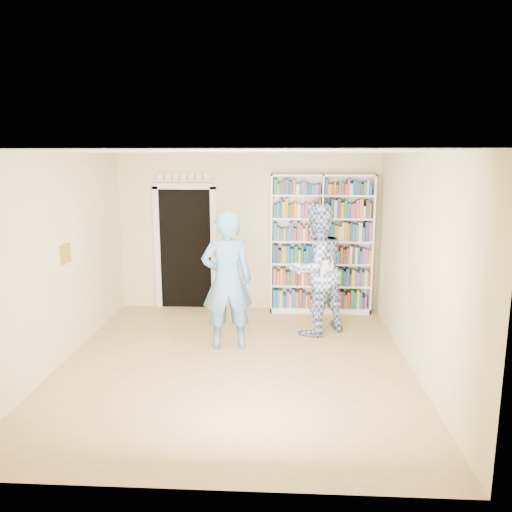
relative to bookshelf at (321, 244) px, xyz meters
The scene contains 11 objects.
floor 2.92m from the bookshelf, 118.21° to the right, with size 5.00×5.00×0.00m, color #A77E51.
ceiling 3.06m from the bookshelf, 118.21° to the right, with size 5.00×5.00×0.00m, color white.
wall_back 1.28m from the bookshelf, behind, with size 4.50×4.50×0.00m, color beige.
wall_left 4.22m from the bookshelf, 146.24° to the right, with size 5.00×5.00×0.00m, color beige.
wall_right 2.55m from the bookshelf, 67.06° to the right, with size 5.00×5.00×0.00m, color beige.
bookshelf is the anchor object (origin of this frame).
doorway 2.36m from the bookshelf, behind, with size 1.10×0.08×2.43m.
wall_art 4.10m from the bookshelf, 148.42° to the right, with size 0.03×0.25×0.25m, color brown.
man_blue 2.26m from the bookshelf, 128.92° to the right, with size 0.71×0.46×1.93m, color #5289B6.
man_plaid 1.12m from the bookshelf, 98.05° to the right, with size 0.96×0.75×1.97m, color #2D508C.
paper_sheet 1.34m from the bookshelf, 90.52° to the right, with size 0.22×0.01×0.31m, color white.
Camera 1 is at (0.60, -6.05, 2.64)m, focal length 35.00 mm.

